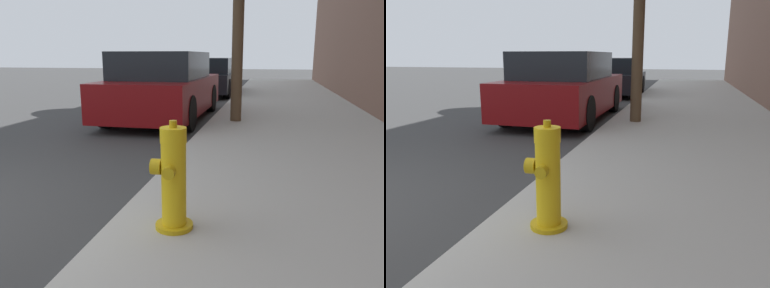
{
  "view_description": "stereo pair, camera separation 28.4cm",
  "coord_description": "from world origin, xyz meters",
  "views": [
    {
      "loc": [
        3.06,
        -2.24,
        1.4
      ],
      "look_at": [
        2.27,
        1.53,
        0.49
      ],
      "focal_mm": 35.0,
      "sensor_mm": 36.0,
      "label": 1
    },
    {
      "loc": [
        3.34,
        -2.18,
        1.4
      ],
      "look_at": [
        2.27,
        1.53,
        0.49
      ],
      "focal_mm": 35.0,
      "sensor_mm": 36.0,
      "label": 2
    }
  ],
  "objects": [
    {
      "name": "sidewalk_slab",
      "position": [
        3.57,
        0.0,
        0.06
      ],
      "size": [
        3.45,
        40.0,
        0.12
      ],
      "color": "#A8A59E",
      "rests_on": "ground_plane"
    },
    {
      "name": "fire_hydrant",
      "position": [
        2.38,
        0.33,
        0.5
      ],
      "size": [
        0.32,
        0.32,
        0.84
      ],
      "color": "#C39C11",
      "rests_on": "sidewalk_slab"
    },
    {
      "name": "parked_car_near",
      "position": [
        0.71,
        5.92,
        0.72
      ],
      "size": [
        1.88,
        4.34,
        1.49
      ],
      "color": "maroon",
      "rests_on": "ground_plane"
    },
    {
      "name": "parked_car_mid",
      "position": [
        0.86,
        11.58,
        0.65
      ],
      "size": [
        1.72,
        3.83,
        1.34
      ],
      "color": "black",
      "rests_on": "ground_plane"
    }
  ]
}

